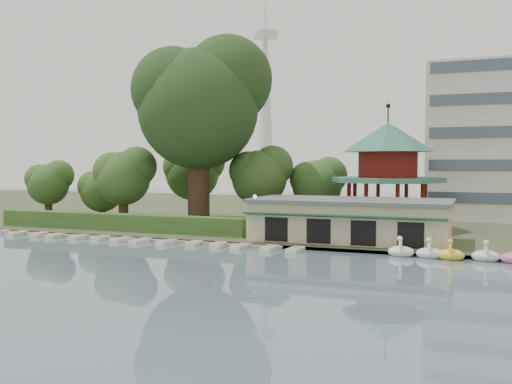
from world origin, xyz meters
The scene contains 13 objects.
ground_plane centered at (0.00, 0.00, 0.00)m, with size 220.00×220.00×0.00m, color slate.
shore centered at (0.00, 52.00, 0.20)m, with size 220.00×70.00×0.40m, color #424930.
embankment centered at (0.00, 17.30, 0.15)m, with size 220.00×0.60×0.30m, color gray.
dock centered at (-12.00, 17.20, 0.12)m, with size 34.00×1.60×0.24m, color gray.
boathouse centered at (10.00, 21.97, 2.37)m, with size 18.60×9.39×3.90m.
pavilion centered at (12.00, 32.00, 7.48)m, with size 12.40×12.40×13.50m.
broadcast_tower centered at (-42.00, 140.00, 33.98)m, with size 8.00×8.00×96.00m.
hedge centered at (-15.00, 20.50, 1.30)m, with size 30.00×2.00×1.80m, color #375A25.
lamp_post centered at (1.50, 19.00, 3.34)m, with size 0.36×0.36×4.28m.
big_tree centered at (-8.81, 28.23, 15.02)m, with size 15.31×14.27×22.19m.
small_trees centered at (-12.52, 31.88, 5.95)m, with size 39.25×16.88×10.00m.
swan_boats centered at (22.82, 16.62, 0.40)m, with size 16.35×2.13×1.92m.
moored_rowboats centered at (-10.10, 15.76, 0.18)m, with size 34.68×2.73×0.36m.
Camera 1 is at (21.05, -31.26, 7.77)m, focal length 40.00 mm.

